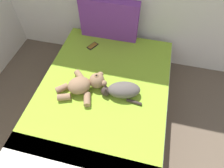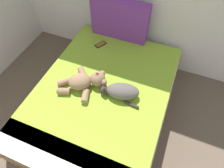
# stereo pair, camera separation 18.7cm
# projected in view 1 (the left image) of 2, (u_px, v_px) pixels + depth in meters

# --- Properties ---
(bed) EXTENTS (1.45, 1.97, 0.46)m
(bed) POSITION_uv_depth(u_px,v_px,m) (103.00, 101.00, 2.30)
(bed) COLOR olive
(bed) RESTS_ON ground_plane
(patterned_cushion) EXTENTS (0.74, 0.13, 0.52)m
(patterned_cushion) POSITION_uv_depth(u_px,v_px,m) (109.00, 19.00, 2.47)
(patterned_cushion) COLOR #72338C
(patterned_cushion) RESTS_ON bed
(cat) EXTENTS (0.44, 0.27, 0.15)m
(cat) POSITION_uv_depth(u_px,v_px,m) (122.00, 90.00, 2.03)
(cat) COLOR #59514C
(cat) RESTS_ON bed
(teddy_bear) EXTENTS (0.54, 0.44, 0.18)m
(teddy_bear) POSITION_uv_depth(u_px,v_px,m) (84.00, 84.00, 2.06)
(teddy_bear) COLOR #937051
(teddy_bear) RESTS_ON bed
(cell_phone) EXTENTS (0.13, 0.16, 0.01)m
(cell_phone) POSITION_uv_depth(u_px,v_px,m) (93.00, 46.00, 2.54)
(cell_phone) COLOR black
(cell_phone) RESTS_ON bed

